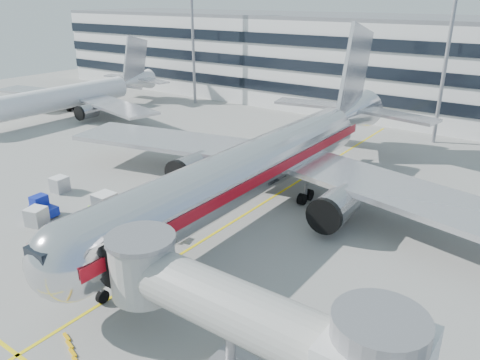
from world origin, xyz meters
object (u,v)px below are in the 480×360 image
Objects in this scene: main_jet at (266,161)px; baggage_tug at (43,207)px; belt_loader at (149,229)px; ramp_worker at (90,214)px; cargo_container_front at (105,203)px; cargo_container_left at (36,217)px; cargo_container_right at (60,184)px.

baggage_tug is at bearing -136.01° from main_jet.
ramp_worker is at bearing -167.58° from belt_loader.
cargo_container_front is 2.23m from ramp_worker.
ramp_worker reaches higher than cargo_container_left.
main_jet reaches higher than baggage_tug.
ramp_worker is (0.61, -2.14, -0.13)m from cargo_container_front.
cargo_container_right is at bearing 176.15° from cargo_container_front.
baggage_tug is 5.64m from cargo_container_right.
cargo_container_right is (-3.65, 4.31, -0.03)m from baggage_tug.
main_jet is at bearing 44.35° from cargo_container_front.
cargo_container_left is at bearing -49.37° from cargo_container_right.
cargo_container_front is (-10.83, -10.58, -3.29)m from main_jet.
ramp_worker reaches higher than cargo_container_right.
cargo_container_front is at bearing 66.86° from ramp_worker.
belt_loader is 10.39m from cargo_container_left.
cargo_container_left is (-13.65, -15.76, -3.42)m from main_jet.
cargo_container_left is 1.15× the size of ramp_worker.
main_jet is 27.34× the size of cargo_container_left.
main_jet reaches higher than cargo_container_left.
baggage_tug is at bearing -136.99° from cargo_container_front.
main_jet is at bearing 49.11° from cargo_container_left.
cargo_container_left is 5.90m from cargo_container_front.
baggage_tug is 5.55m from cargo_container_front.
baggage_tug is (-10.66, -2.97, 0.23)m from belt_loader.
baggage_tug is 1.38× the size of cargo_container_front.
cargo_container_right is 7.73m from cargo_container_front.
main_jet is 31.44× the size of ramp_worker.
belt_loader is 6.66m from cargo_container_front.
baggage_tug reaches higher than cargo_container_front.
baggage_tug is 1.39× the size of cargo_container_left.
main_jet is at bearing 43.99° from baggage_tug.
baggage_tug is (-14.89, -14.37, -3.41)m from main_jet.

